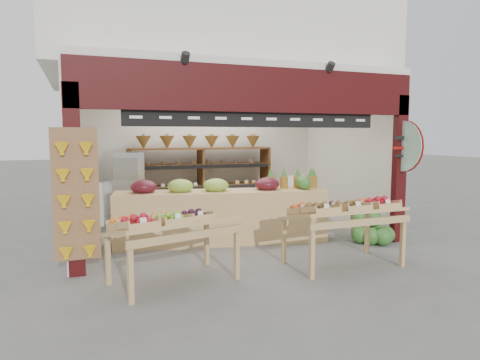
% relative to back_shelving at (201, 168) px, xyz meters
% --- Properties ---
extents(ground, '(60.00, 60.00, 0.00)m').
position_rel_back_shelving_xyz_m(ground, '(0.16, -1.86, -1.22)').
color(ground, '#63635F').
rests_on(ground, ground).
extents(shop_structure, '(6.36, 5.12, 5.40)m').
position_rel_back_shelving_xyz_m(shop_structure, '(0.16, -0.24, 2.70)').
color(shop_structure, silver).
rests_on(shop_structure, ground).
extents(banana_board, '(0.60, 0.15, 1.80)m').
position_rel_back_shelving_xyz_m(banana_board, '(-2.57, -3.03, -0.11)').
color(banana_board, '#8A5C3E').
rests_on(banana_board, ground).
extents(gift_sign, '(0.04, 0.93, 0.92)m').
position_rel_back_shelving_xyz_m(gift_sign, '(2.91, -3.00, 0.53)').
color(gift_sign, '#A3CDB4').
rests_on(gift_sign, ground).
extents(back_shelving, '(3.15, 0.52, 1.93)m').
position_rel_back_shelving_xyz_m(back_shelving, '(0.00, 0.00, 0.00)').
color(back_shelving, brown).
rests_on(back_shelving, ground).
extents(refrigerator, '(0.79, 0.79, 1.60)m').
position_rel_back_shelving_xyz_m(refrigerator, '(-1.67, -0.09, -0.42)').
color(refrigerator, silver).
rests_on(refrigerator, ground).
extents(cardboard_stack, '(1.03, 0.76, 0.70)m').
position_rel_back_shelving_xyz_m(cardboard_stack, '(-0.91, -1.52, -0.96)').
color(cardboard_stack, beige).
rests_on(cardboard_stack, ground).
extents(mid_counter, '(3.86, 1.38, 1.17)m').
position_rel_back_shelving_xyz_m(mid_counter, '(-0.14, -1.85, -0.70)').
color(mid_counter, tan).
rests_on(mid_counter, ground).
extents(display_table_left, '(1.79, 1.28, 1.03)m').
position_rel_back_shelving_xyz_m(display_table_left, '(-1.50, -3.65, -0.43)').
color(display_table_left, tan).
rests_on(display_table_left, ground).
extents(display_table_right, '(1.68, 0.96, 1.06)m').
position_rel_back_shelving_xyz_m(display_table_right, '(1.15, -3.77, -0.39)').
color(display_table_right, tan).
rests_on(display_table_right, ground).
extents(watermelon_pile, '(0.76, 0.78, 0.59)m').
position_rel_back_shelving_xyz_m(watermelon_pile, '(2.41, -2.81, -0.99)').
color(watermelon_pile, '#21501A').
rests_on(watermelon_pile, ground).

